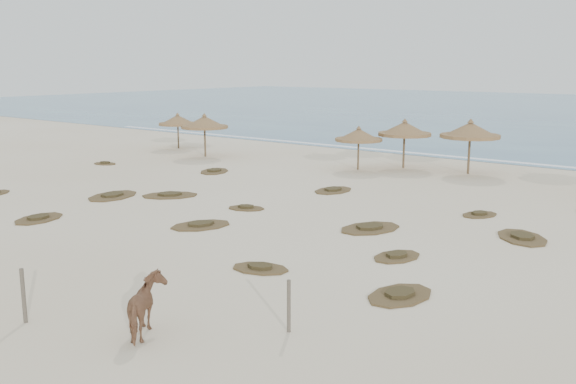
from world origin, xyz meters
TOP-DOWN VIEW (x-y plane):
  - ground at (0.00, 0.00)m, footprint 160.00×160.00m
  - foam_line at (0.00, 26.00)m, footprint 70.00×0.60m
  - palapa_0 at (-18.61, 17.83)m, footprint 3.64×3.64m
  - palapa_1 at (-13.99, 15.98)m, footprint 3.92×3.92m
  - palapa_2 at (-3.08, 17.66)m, footprint 3.39×3.39m
  - palapa_3 at (-1.29, 19.87)m, footprint 3.39×3.39m
  - palapa_4 at (2.59, 20.25)m, footprint 4.10×4.10m
  - horse at (5.53, -5.29)m, footprint 1.59×1.71m
  - fence_post_near at (2.64, -6.62)m, footprint 0.11×0.11m
  - fence_post_far at (7.95, -3.17)m, footprint 0.12×0.12m
  - scrub_1 at (-5.97, 5.66)m, footprint 2.99×3.05m
  - scrub_2 at (-1.34, 5.83)m, footprint 1.87×1.56m
  - scrub_3 at (4.60, 6.12)m, footprint 2.37×2.97m
  - scrub_4 at (7.14, 3.52)m, footprint 1.52×2.01m
  - scrub_5 at (9.54, 8.29)m, footprint 2.75×2.88m
  - scrub_6 at (-9.15, 11.88)m, footprint 2.49×2.80m
  - scrub_7 at (7.00, 10.78)m, footprint 1.58×1.93m
  - scrub_8 at (-16.54, 9.81)m, footprint 1.69×1.24m
  - scrub_9 at (-0.73, 2.53)m, footprint 2.34×2.78m
  - scrub_11 at (-6.61, -0.67)m, footprint 2.02×2.55m
  - scrub_12 at (4.47, -0.08)m, footprint 2.04×1.63m
  - scrub_13 at (-0.59, 11.37)m, footprint 1.56×2.34m
  - scrub_14 at (8.89, 0.46)m, footprint 1.69×2.34m
  - scrub_15 at (-7.98, 3.93)m, footprint 2.45×3.14m

SIDE VIEW (x-z plane):
  - ground at x=0.00m, z-range 0.00..0.00m
  - foam_line at x=0.00m, z-range 0.00..0.01m
  - scrub_4 at x=7.14m, z-range -0.03..0.13m
  - scrub_5 at x=9.54m, z-range -0.03..0.13m
  - scrub_1 at x=-5.97m, z-range -0.03..0.13m
  - scrub_2 at x=-1.34m, z-range -0.03..0.13m
  - scrub_3 at x=4.60m, z-range -0.03..0.13m
  - scrub_7 at x=7.00m, z-range -0.03..0.13m
  - scrub_8 at x=-16.54m, z-range -0.03..0.13m
  - scrub_9 at x=-0.73m, z-range -0.03..0.13m
  - scrub_11 at x=-6.61m, z-range -0.03..0.13m
  - scrub_12 at x=4.47m, z-range -0.03..0.13m
  - scrub_13 at x=-0.59m, z-range -0.03..0.13m
  - scrub_6 at x=-9.15m, z-range -0.03..0.13m
  - scrub_14 at x=8.89m, z-range -0.03..0.13m
  - scrub_15 at x=-7.98m, z-range -0.03..0.13m
  - fence_post_far at x=7.95m, z-range 0.00..1.26m
  - fence_post_near at x=2.64m, z-range 0.00..1.35m
  - horse at x=5.53m, z-range 0.00..1.36m
  - palapa_2 at x=-3.08m, z-range 0.71..3.29m
  - palapa_0 at x=-18.61m, z-range 0.72..3.34m
  - palapa_1 at x=-13.99m, z-range 0.80..3.71m
  - palapa_3 at x=-1.29m, z-range 0.81..3.76m
  - palapa_4 at x=2.59m, z-range 0.86..3.97m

